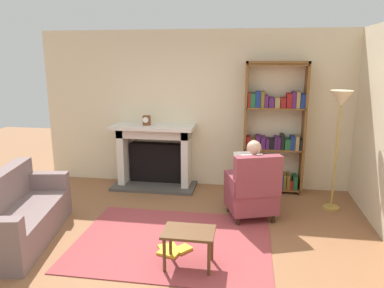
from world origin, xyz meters
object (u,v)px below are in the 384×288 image
at_px(fireplace, 155,154).
at_px(armchair_reading, 253,190).
at_px(seated_reader, 250,175).
at_px(floor_lamp, 340,109).
at_px(bookshelf, 274,132).
at_px(side_table, 189,236).
at_px(sofa_floral, 17,216).
at_px(mantel_clock, 147,120).

xyz_separation_m(fireplace, armchair_reading, (1.70, -1.15, -0.16)).
height_order(seated_reader, floor_lamp, floor_lamp).
bearing_deg(bookshelf, armchair_reading, -105.75).
bearing_deg(seated_reader, bookshelf, -128.12).
relative_size(fireplace, side_table, 2.59).
relative_size(armchair_reading, floor_lamp, 0.54).
distance_m(fireplace, armchair_reading, 2.06).
bearing_deg(bookshelf, floor_lamp, -36.42).
distance_m(sofa_floral, side_table, 2.22).
relative_size(fireplace, floor_lamp, 0.81).
bearing_deg(armchair_reading, sofa_floral, 1.67).
bearing_deg(floor_lamp, fireplace, 168.31).
height_order(bookshelf, armchair_reading, bookshelf).
distance_m(armchair_reading, side_table, 1.52).
bearing_deg(bookshelf, fireplace, -179.01).
relative_size(seated_reader, sofa_floral, 0.63).
distance_m(fireplace, floor_lamp, 3.10).
xyz_separation_m(fireplace, seated_reader, (1.66, -1.04, 0.03)).
relative_size(fireplace, sofa_floral, 0.80).
xyz_separation_m(seated_reader, side_table, (-0.65, -1.46, -0.26)).
bearing_deg(mantel_clock, sofa_floral, -116.74).
bearing_deg(bookshelf, seated_reader, -109.12).
bearing_deg(armchair_reading, mantel_clock, -49.14).
distance_m(armchair_reading, sofa_floral, 3.09).
height_order(fireplace, side_table, fireplace).
relative_size(mantel_clock, side_table, 0.29).
height_order(armchair_reading, floor_lamp, floor_lamp).
bearing_deg(mantel_clock, fireplace, 42.29).
bearing_deg(side_table, armchair_reading, 63.11).
bearing_deg(floor_lamp, seated_reader, -160.24).
relative_size(armchair_reading, sofa_floral, 0.54).
bearing_deg(fireplace, mantel_clock, -137.71).
bearing_deg(side_table, sofa_floral, 173.31).
bearing_deg(bookshelf, sofa_floral, -144.76).
distance_m(bookshelf, armchair_reading, 1.38).
relative_size(bookshelf, armchair_reading, 2.25).
relative_size(mantel_clock, floor_lamp, 0.09).
bearing_deg(armchair_reading, fireplace, -53.14).
distance_m(side_table, floor_lamp, 2.92).
xyz_separation_m(bookshelf, sofa_floral, (-3.23, -2.28, -0.71)).
relative_size(mantel_clock, armchair_reading, 0.17).
distance_m(bookshelf, sofa_floral, 4.02).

